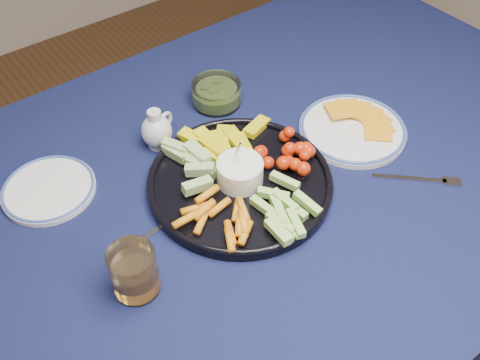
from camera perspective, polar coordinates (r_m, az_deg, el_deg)
dining_table at (r=1.20m, az=2.31°, el=-1.55°), size 1.67×1.07×0.75m
crudite_platter at (r=1.08m, az=-0.14°, el=0.09°), size 0.38×0.38×0.12m
creamer_pitcher at (r=1.17m, az=-8.85°, el=5.25°), size 0.08×0.07×0.09m
pickle_bowl at (r=1.28m, az=-2.52°, el=9.12°), size 0.12×0.12×0.05m
cheese_plate at (r=1.23m, az=11.93°, el=5.45°), size 0.24×0.24×0.03m
juice_tumbler at (r=0.93m, az=-11.18°, el=-9.75°), size 0.08×0.08×0.10m
fork_left at (r=1.03m, az=-8.68°, el=-5.17°), size 0.17×0.03×0.00m
fork_right at (r=1.17m, az=19.04°, el=0.01°), size 0.14×0.14×0.00m
side_plate_extra at (r=1.15m, az=-19.74°, el=-0.89°), size 0.19×0.19×0.02m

